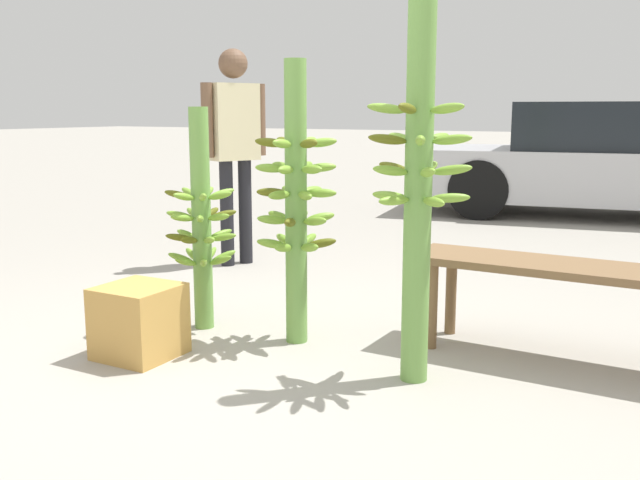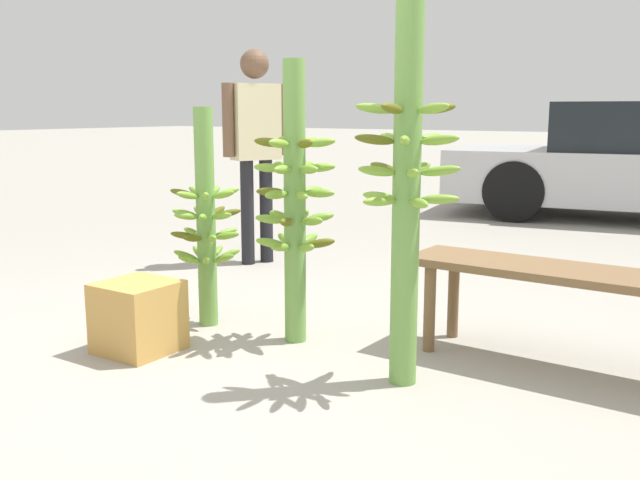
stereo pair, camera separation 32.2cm
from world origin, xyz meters
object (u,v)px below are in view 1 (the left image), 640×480
object	(u,v)px
banana_stalk_left	(201,222)
market_bench	(560,278)
banana_stalk_center	(296,201)
banana_stalk_right	(418,186)
parked_car	(610,161)
vendor_person	(235,135)
produce_crate	(139,321)

from	to	relation	value
banana_stalk_left	market_bench	bearing A→B (deg)	12.47
banana_stalk_center	banana_stalk_right	bearing A→B (deg)	-16.02
banana_stalk_left	banana_stalk_center	xyz separation A→B (m)	(0.60, 0.04, 0.15)
banana_stalk_left	market_bench	world-z (taller)	banana_stalk_left
banana_stalk_right	parked_car	bearing A→B (deg)	89.29
vendor_person	produce_crate	distance (m)	2.39
market_bench	produce_crate	xyz separation A→B (m)	(-1.87, -0.97, -0.24)
banana_stalk_left	banana_stalk_right	world-z (taller)	banana_stalk_right
banana_stalk_right	parked_car	xyz separation A→B (m)	(0.07, 6.04, -0.26)
banana_stalk_left	vendor_person	xyz separation A→B (m)	(-0.84, 1.51, 0.42)
banana_stalk_left	vendor_person	bearing A→B (deg)	119.14
parked_car	produce_crate	xyz separation A→B (m)	(-1.41, -6.41, -0.47)
vendor_person	parked_car	size ratio (longest dim) A/B	0.37
banana_stalk_left	parked_car	world-z (taller)	parked_car
vendor_person	produce_crate	bearing A→B (deg)	47.07
banana_stalk_center	vendor_person	bearing A→B (deg)	134.46
vendor_person	produce_crate	xyz separation A→B (m)	(0.86, -2.06, -0.86)
vendor_person	banana_stalk_right	bearing A→B (deg)	76.94
market_bench	parked_car	xyz separation A→B (m)	(-0.45, 5.44, 0.23)
banana_stalk_left	market_bench	xyz separation A→B (m)	(1.89, 0.42, -0.19)
vendor_person	produce_crate	size ratio (longest dim) A/B	4.66
market_bench	banana_stalk_left	bearing A→B (deg)	-166.29
banana_stalk_right	produce_crate	bearing A→B (deg)	-164.50
banana_stalk_left	parked_car	bearing A→B (deg)	76.25
banana_stalk_right	vendor_person	distance (m)	2.77
banana_stalk_left	banana_stalk_right	bearing A→B (deg)	-7.47
banana_stalk_right	market_bench	xyz separation A→B (m)	(0.53, 0.60, -0.48)
banana_stalk_center	produce_crate	xyz separation A→B (m)	(-0.58, -0.59, -0.58)
banana_stalk_center	vendor_person	world-z (taller)	vendor_person
vendor_person	banana_stalk_left	bearing A→B (deg)	53.53
market_bench	parked_car	bearing A→B (deg)	95.99
vendor_person	parked_car	xyz separation A→B (m)	(2.27, 4.35, -0.39)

